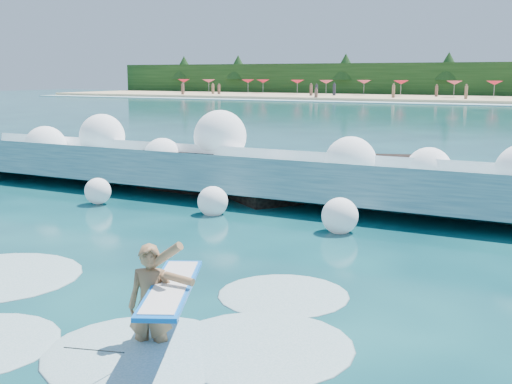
% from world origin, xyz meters
% --- Properties ---
extents(ground, '(200.00, 200.00, 0.00)m').
position_xyz_m(ground, '(0.00, 0.00, 0.00)').
color(ground, '#062D37').
rests_on(ground, ground).
extents(breaking_wave, '(19.56, 2.98, 1.69)m').
position_xyz_m(breaking_wave, '(-1.40, 7.05, 0.59)').
color(breaking_wave, teal).
rests_on(breaking_wave, ground).
extents(rock_cluster, '(8.20, 3.42, 1.42)m').
position_xyz_m(rock_cluster, '(-1.12, 7.45, 0.45)').
color(rock_cluster, black).
rests_on(rock_cluster, ground).
extents(surfer_with_board, '(1.37, 2.78, 1.57)m').
position_xyz_m(surfer_with_board, '(2.35, -2.25, 0.58)').
color(surfer_with_board, '#956B45').
rests_on(surfer_with_board, ground).
extents(wave_spray, '(15.53, 4.64, 2.39)m').
position_xyz_m(wave_spray, '(-1.86, 6.92, 1.16)').
color(wave_spray, white).
rests_on(wave_spray, ground).
extents(surf_foam, '(9.36, 5.60, 0.14)m').
position_xyz_m(surf_foam, '(1.13, -1.75, 0.00)').
color(surf_foam, silver).
rests_on(surf_foam, ground).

